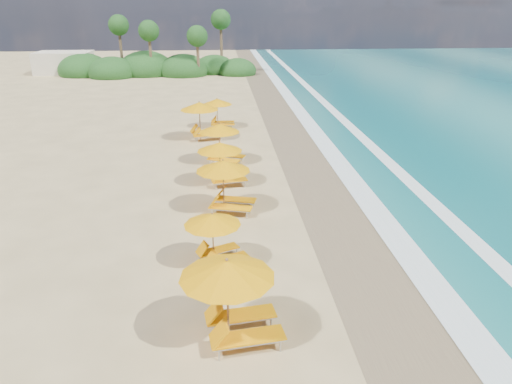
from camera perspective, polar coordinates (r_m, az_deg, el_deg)
name	(u,v)px	position (r m, az deg, el deg)	size (l,w,h in m)	color
ground	(256,217)	(21.16, 0.00, -3.02)	(160.00, 160.00, 0.00)	tan
wet_sand	(344,214)	(21.80, 10.55, -2.62)	(4.00, 160.00, 0.01)	olive
surf_foam	(403,212)	(22.63, 17.19, -2.28)	(4.00, 160.00, 0.01)	white
station_2	(235,295)	(13.24, -2.53, -12.19)	(3.10, 2.94, 2.64)	olive
station_3	(217,235)	(17.08, -4.70, -5.16)	(2.71, 2.69, 2.06)	olive
station_4	(228,182)	(21.32, -3.43, 1.16)	(3.07, 2.97, 2.47)	olive
station_5	(223,160)	(24.55, -3.92, 3.81)	(2.79, 2.66, 2.36)	olive
station_6	(223,141)	(27.93, -4.04, 6.11)	(3.15, 3.12, 2.42)	olive
station_7	(203,118)	(33.22, -6.40, 8.81)	(3.26, 3.13, 2.67)	olive
station_8	(220,111)	(36.35, -4.38, 9.65)	(2.45, 2.25, 2.28)	olive
treeline	(154,67)	(65.69, -12.17, 14.42)	(25.80, 8.80, 9.74)	#163D14
beach_building	(64,63)	(70.62, -21.98, 14.19)	(7.00, 5.00, 2.80)	beige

